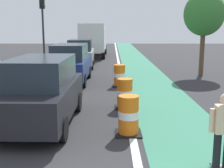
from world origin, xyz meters
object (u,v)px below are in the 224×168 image
object	(u,v)px
delivery_truck_down_block	(94,38)
street_tree_sidewalk	(204,14)
parked_suv_third	(81,53)
traffic_barrel_back	(120,76)
traffic_light_corner	(43,19)
parked_suv_second	(71,63)
skateboarder_on_lane	(224,133)
traffic_barrel_mid	(125,94)
parked_suv_nearest	(43,91)
traffic_barrel_front	(129,116)

from	to	relation	value
delivery_truck_down_block	street_tree_sidewalk	distance (m)	13.79
parked_suv_third	traffic_barrel_back	size ratio (longest dim) A/B	4.27
traffic_barrel_back	traffic_light_corner	world-z (taller)	traffic_light_corner
parked_suv_second	skateboarder_on_lane	bearing A→B (deg)	-66.72
parked_suv_second	parked_suv_third	size ratio (longest dim) A/B	0.99
traffic_barrel_mid	skateboarder_on_lane	bearing A→B (deg)	-71.37
parked_suv_third	street_tree_sidewalk	world-z (taller)	street_tree_sidewalk
parked_suv_second	traffic_barrel_mid	xyz separation A→B (m)	(2.69, -5.16, -0.50)
parked_suv_third	parked_suv_nearest	bearing A→B (deg)	-89.06
traffic_light_corner	parked_suv_second	bearing A→B (deg)	-65.20
traffic_barrel_front	traffic_light_corner	bearing A→B (deg)	111.43
parked_suv_nearest	delivery_truck_down_block	distance (m)	20.90
parked_suv_third	traffic_barrel_back	distance (m)	7.74
parked_suv_nearest	traffic_light_corner	world-z (taller)	traffic_light_corner
skateboarder_on_lane	parked_suv_nearest	xyz separation A→B (m)	(-4.27, 3.24, 0.12)
parked_suv_second	traffic_barrel_front	xyz separation A→B (m)	(2.68, -7.86, -0.50)
parked_suv_second	traffic_barrel_mid	world-z (taller)	parked_suv_second
skateboarder_on_lane	parked_suv_second	world-z (taller)	parked_suv_second
parked_suv_second	delivery_truck_down_block	size ratio (longest dim) A/B	0.61
parked_suv_nearest	traffic_barrel_back	size ratio (longest dim) A/B	4.26
traffic_barrel_mid	delivery_truck_down_block	bearing A→B (deg)	96.79
traffic_light_corner	street_tree_sidewalk	bearing A→B (deg)	-18.73
street_tree_sidewalk	parked_suv_third	bearing A→B (deg)	153.94
skateboarder_on_lane	street_tree_sidewalk	world-z (taller)	street_tree_sidewalk
street_tree_sidewalk	traffic_barrel_back	bearing A→B (deg)	-146.06
parked_suv_nearest	traffic_barrel_back	xyz separation A→B (m)	(2.47, 5.88, -0.50)
traffic_barrel_mid	delivery_truck_down_block	xyz separation A→B (m)	(-2.27, 19.07, 1.31)
skateboarder_on_lane	parked_suv_second	xyz separation A→B (m)	(-4.39, 10.21, 0.12)
skateboarder_on_lane	traffic_light_corner	xyz separation A→B (m)	(-7.10, 16.08, 2.59)
traffic_light_corner	street_tree_sidewalk	world-z (taller)	traffic_light_corner
parked_suv_second	traffic_light_corner	size ratio (longest dim) A/B	0.91
parked_suv_second	delivery_truck_down_block	xyz separation A→B (m)	(0.42, 13.92, 0.81)
skateboarder_on_lane	parked_suv_second	bearing A→B (deg)	113.28
parked_suv_third	traffic_barrel_front	bearing A→B (deg)	-78.83
traffic_barrel_front	traffic_light_corner	xyz separation A→B (m)	(-5.39, 13.73, 2.97)
parked_suv_second	delivery_truck_down_block	world-z (taller)	delivery_truck_down_block
skateboarder_on_lane	parked_suv_nearest	distance (m)	5.36
parked_suv_nearest	traffic_barrel_back	bearing A→B (deg)	67.18
parked_suv_nearest	parked_suv_third	bearing A→B (deg)	90.94
parked_suv_nearest	street_tree_sidewalk	world-z (taller)	street_tree_sidewalk
parked_suv_third	traffic_barrel_back	xyz separation A→B (m)	(2.69, -7.24, -0.50)
parked_suv_second	parked_suv_third	world-z (taller)	same
parked_suv_second	traffic_barrel_front	world-z (taller)	parked_suv_second
parked_suv_nearest	parked_suv_second	size ratio (longest dim) A/B	1.00
parked_suv_third	traffic_light_corner	size ratio (longest dim) A/B	0.91
skateboarder_on_lane	traffic_barrel_back	distance (m)	9.30
traffic_barrel_mid	street_tree_sidewalk	bearing A→B (deg)	56.23
skateboarder_on_lane	parked_suv_nearest	world-z (taller)	parked_suv_nearest
skateboarder_on_lane	traffic_barrel_mid	distance (m)	5.34
traffic_barrel_front	traffic_light_corner	size ratio (longest dim) A/B	0.21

